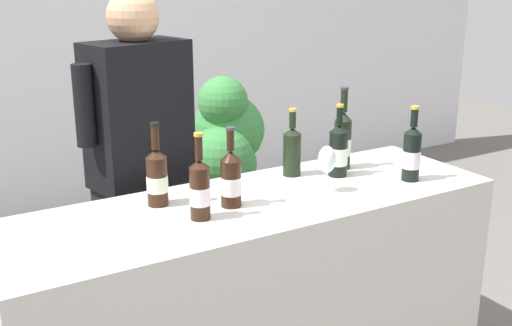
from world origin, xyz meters
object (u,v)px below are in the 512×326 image
object	(u,v)px
wine_bottle_2	(338,151)
wine_bottle_0	(200,189)
wine_bottle_3	(292,150)
wine_bottle_6	(412,153)
wine_bottle_5	(157,176)
wine_bottle_4	(343,140)
wine_glass	(327,161)
wine_bottle_1	(231,179)
person_server	(143,191)
potted_shrub	(226,148)

from	to	relation	value
wine_bottle_2	wine_bottle_0	bearing A→B (deg)	-169.18
wine_bottle_0	wine_bottle_3	distance (m)	0.61
wine_bottle_6	wine_bottle_5	bearing A→B (deg)	165.07
wine_bottle_0	wine_bottle_4	size ratio (longest dim) A/B	0.87
wine_bottle_4	wine_glass	world-z (taller)	wine_bottle_4
wine_glass	wine_bottle_5	bearing A→B (deg)	161.68
wine_bottle_1	wine_bottle_5	xyz separation A→B (m)	(-0.23, 0.15, 0.00)
wine_bottle_6	wine_bottle_1	bearing A→B (deg)	171.35
wine_bottle_0	person_server	bearing A→B (deg)	88.33
wine_bottle_4	wine_bottle_6	distance (m)	0.32
wine_bottle_5	wine_bottle_6	size ratio (longest dim) A/B	1.01
wine_bottle_3	person_server	xyz separation A→B (m)	(-0.54, 0.39, -0.21)
wine_bottle_4	wine_glass	size ratio (longest dim) A/B	1.92
wine_bottle_1	potted_shrub	xyz separation A→B (m)	(0.71, 1.37, -0.32)
wine_bottle_4	wine_bottle_5	distance (m)	0.88
wine_bottle_1	wine_glass	distance (m)	0.41
wine_bottle_4	wine_bottle_6	xyz separation A→B (m)	(0.14, -0.28, -0.01)
wine_bottle_3	wine_bottle_6	distance (m)	0.50
wine_bottle_4	wine_bottle_5	bearing A→B (deg)	-179.53
wine_glass	person_server	distance (m)	0.86
wine_bottle_2	wine_bottle_5	distance (m)	0.81
wine_bottle_2	wine_bottle_6	distance (m)	0.31
wine_bottle_1	wine_bottle_3	xyz separation A→B (m)	(0.40, 0.19, 0.00)
wine_bottle_4	wine_bottle_5	world-z (taller)	wine_bottle_4
wine_bottle_3	person_server	bearing A→B (deg)	144.44
wine_bottle_2	wine_bottle_5	world-z (taller)	wine_bottle_5
wine_bottle_4	potted_shrub	size ratio (longest dim) A/B	0.31
wine_bottle_2	wine_glass	bearing A→B (deg)	-139.83
wine_bottle_0	wine_bottle_5	bearing A→B (deg)	110.38
wine_bottle_2	wine_bottle_3	size ratio (longest dim) A/B	1.07
potted_shrub	person_server	bearing A→B (deg)	-136.90
wine_bottle_5	wine_bottle_6	bearing A→B (deg)	-14.93
wine_bottle_1	potted_shrub	size ratio (longest dim) A/B	0.26
wine_bottle_6	wine_bottle_0	bearing A→B (deg)	176.00
wine_bottle_3	wine_bottle_1	bearing A→B (deg)	-154.55
wine_bottle_0	wine_bottle_1	xyz separation A→B (m)	(0.16, 0.05, -0.00)
wine_bottle_0	wine_bottle_4	xyz separation A→B (m)	(0.81, 0.22, 0.02)
wine_bottle_1	wine_bottle_6	world-z (taller)	wine_bottle_6
wine_bottle_5	wine_bottle_6	xyz separation A→B (m)	(1.03, -0.27, 0.01)
wine_bottle_2	wine_bottle_4	world-z (taller)	wine_bottle_4
person_server	wine_glass	bearing A→B (deg)	-49.69
wine_bottle_5	wine_bottle_3	bearing A→B (deg)	3.51
wine_bottle_0	wine_bottle_1	bearing A→B (deg)	19.37
wine_bottle_1	wine_glass	xyz separation A→B (m)	(0.40, -0.06, 0.02)
person_server	wine_bottle_0	bearing A→B (deg)	-91.67
wine_bottle_6	potted_shrub	world-z (taller)	wine_bottle_6
person_server	wine_bottle_6	bearing A→B (deg)	-36.86
wine_bottle_6	wine_glass	distance (m)	0.40
wine_bottle_4	potted_shrub	bearing A→B (deg)	87.28
wine_glass	person_server	bearing A→B (deg)	130.31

